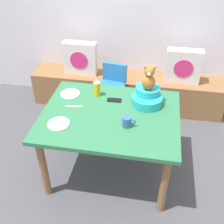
{
  "coord_description": "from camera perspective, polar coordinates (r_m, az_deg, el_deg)",
  "views": [
    {
      "loc": [
        0.38,
        -2.02,
        2.27
      ],
      "look_at": [
        0.0,
        0.1,
        0.69
      ],
      "focal_mm": 44.07,
      "sensor_mm": 36.0,
      "label": 1
    }
  ],
  "objects": [
    {
      "name": "book_stack",
      "position": [
        3.77,
        0.8,
        8.27
      ],
      "size": [
        0.2,
        0.14,
        0.09
      ],
      "primitive_type": "cube",
      "color": "brown",
      "rests_on": "window_bench"
    },
    {
      "name": "pillow_floral_right",
      "position": [
        3.65,
        14.57,
        9.16
      ],
      "size": [
        0.44,
        0.15,
        0.44
      ],
      "color": "white",
      "rests_on": "window_bench"
    },
    {
      "name": "highchair",
      "position": [
        3.38,
        -0.13,
        5.07
      ],
      "size": [
        0.37,
        0.49,
        0.79
      ],
      "color": "#2672B2",
      "rests_on": "ground_plane"
    },
    {
      "name": "ground_plane",
      "position": [
        3.07,
        -0.33,
        -11.56
      ],
      "size": [
        8.0,
        8.0,
        0.0
      ],
      "primitive_type": "plane",
      "color": "#4C4C51"
    },
    {
      "name": "dinner_plate_far",
      "position": [
        2.49,
        -11.02,
        -2.41
      ],
      "size": [
        0.2,
        0.2,
        0.01
      ],
      "primitive_type": "cylinder",
      "color": "white",
      "rests_on": "dining_table"
    },
    {
      "name": "infant_seat_teal",
      "position": [
        2.7,
        7.31,
        3.14
      ],
      "size": [
        0.3,
        0.33,
        0.16
      ],
      "color": "#25ABB4",
      "rests_on": "dining_table"
    },
    {
      "name": "teddy_bear",
      "position": [
        2.59,
        7.65,
        6.96
      ],
      "size": [
        0.13,
        0.12,
        0.25
      ],
      "color": "#B46E2D",
      "rests_on": "infant_seat_teal"
    },
    {
      "name": "table_fork",
      "position": [
        2.69,
        -7.92,
        1.15
      ],
      "size": [
        0.17,
        0.04,
        0.01
      ],
      "primitive_type": "cube",
      "rotation": [
        0.0,
        0.0,
        1.74
      ],
      "color": "silver",
      "rests_on": "dining_table"
    },
    {
      "name": "pillow_floral_left",
      "position": [
        3.77,
        -6.6,
        11.03
      ],
      "size": [
        0.44,
        0.15,
        0.44
      ],
      "color": "white",
      "rests_on": "window_bench"
    },
    {
      "name": "cell_phone",
      "position": [
        2.75,
        0.43,
        2.48
      ],
      "size": [
        0.15,
        0.08,
        0.01
      ],
      "primitive_type": "cube",
      "rotation": [
        0.0,
        0.0,
        1.61
      ],
      "color": "black",
      "rests_on": "dining_table"
    },
    {
      "name": "ketchup_bottle",
      "position": [
        2.79,
        -3.15,
        5.02
      ],
      "size": [
        0.07,
        0.07,
        0.18
      ],
      "color": "gold",
      "rests_on": "dining_table"
    },
    {
      "name": "dinner_plate_near",
      "position": [
        2.88,
        -8.67,
        3.76
      ],
      "size": [
        0.2,
        0.2,
        0.01
      ],
      "primitive_type": "cylinder",
      "color": "white",
      "rests_on": "dining_table"
    },
    {
      "name": "window_bench",
      "position": [
        3.89,
        3.01,
        4.49
      ],
      "size": [
        2.6,
        0.44,
        0.46
      ],
      "primitive_type": "cube",
      "color": "olive",
      "rests_on": "ground_plane"
    },
    {
      "name": "coffee_mug",
      "position": [
        2.4,
        3.13,
        -2.02
      ],
      "size": [
        0.12,
        0.08,
        0.09
      ],
      "color": "#335999",
      "rests_on": "dining_table"
    },
    {
      "name": "back_wall",
      "position": [
        3.7,
        4.15,
        20.95
      ],
      "size": [
        4.4,
        0.1,
        2.6
      ],
      "primitive_type": "cube",
      "color": "silver",
      "rests_on": "ground_plane"
    },
    {
      "name": "dining_table",
      "position": [
        2.63,
        -0.38,
        -2.09
      ],
      "size": [
        1.28,
        1.02,
        0.74
      ],
      "color": "#2D7247",
      "rests_on": "ground_plane"
    }
  ]
}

